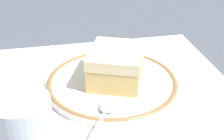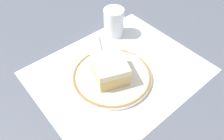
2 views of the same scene
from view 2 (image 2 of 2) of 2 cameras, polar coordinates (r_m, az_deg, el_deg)
ground_plane at (r=0.63m, az=1.73°, el=-0.38°), size 2.40×2.40×0.00m
placemat at (r=0.63m, az=1.73°, el=-0.33°), size 0.46×0.38×0.00m
plate at (r=0.61m, az=-0.00°, el=-1.53°), size 0.22×0.22×0.01m
cake_slice at (r=0.58m, az=-0.56°, el=0.25°), size 0.11×0.12×0.06m
spoon at (r=0.66m, az=-3.06°, el=4.59°), size 0.08×0.12×0.01m
cup at (r=0.73m, az=0.46°, el=11.98°), size 0.07×0.07×0.09m
napkin at (r=0.67m, az=15.97°, el=1.85°), size 0.12×0.12×0.00m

